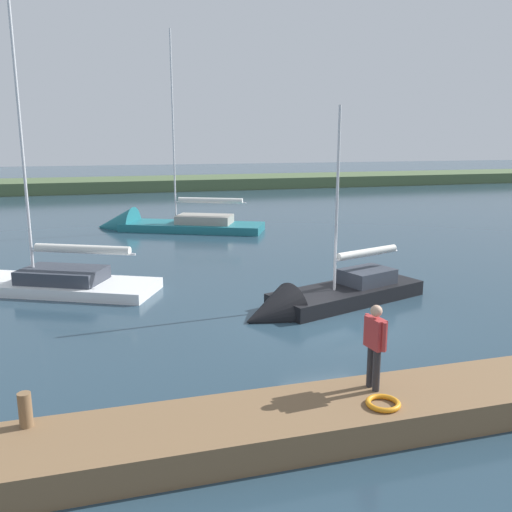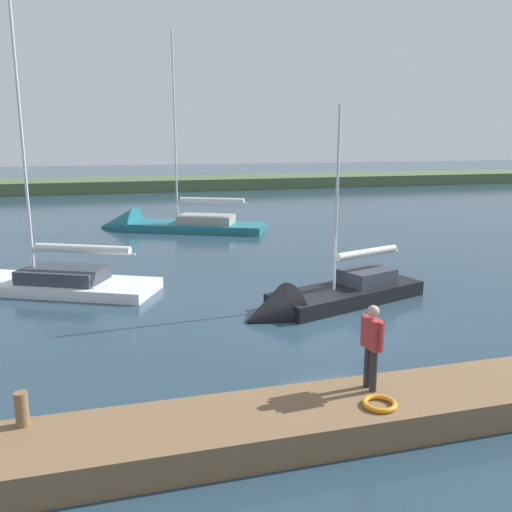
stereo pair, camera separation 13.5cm
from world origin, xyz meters
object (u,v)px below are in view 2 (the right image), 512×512
object	(u,v)px
sailboat_behind_pier	(162,227)
sailboat_outer_mooring	(321,303)
person_on_dock	(372,341)
sailboat_near_dock	(8,285)
mooring_post_near	(22,409)
life_ring_buoy	(380,404)

from	to	relation	value
sailboat_behind_pier	sailboat_outer_mooring	world-z (taller)	sailboat_behind_pier
sailboat_behind_pier	person_on_dock	distance (m)	24.25
person_on_dock	sailboat_near_dock	bearing A→B (deg)	116.93
sailboat_behind_pier	sailboat_near_dock	bearing A→B (deg)	84.95
sailboat_outer_mooring	mooring_post_near	bearing A→B (deg)	20.12
mooring_post_near	sailboat_behind_pier	xyz separation A→B (m)	(-4.84, -23.80, -0.78)
sailboat_outer_mooring	sailboat_near_dock	bearing A→B (deg)	-45.53
sailboat_outer_mooring	person_on_dock	size ratio (longest dim) A/B	4.25
mooring_post_near	sailboat_behind_pier	distance (m)	24.30
life_ring_buoy	sailboat_near_dock	world-z (taller)	sailboat_near_dock
sailboat_behind_pier	sailboat_outer_mooring	bearing A→B (deg)	127.32
sailboat_behind_pier	sailboat_near_dock	distance (m)	13.66
mooring_post_near	sailboat_near_dock	distance (m)	12.27
sailboat_behind_pier	person_on_dock	xyz separation A→B (m)	(-1.69, 24.15, 1.49)
sailboat_near_dock	sailboat_outer_mooring	distance (m)	11.81
mooring_post_near	sailboat_behind_pier	world-z (taller)	sailboat_behind_pier
mooring_post_near	sailboat_near_dock	world-z (taller)	sailboat_near_dock
sailboat_near_dock	person_on_dock	size ratio (longest dim) A/B	6.71
life_ring_buoy	person_on_dock	size ratio (longest dim) A/B	0.38
mooring_post_near	sailboat_outer_mooring	world-z (taller)	sailboat_outer_mooring
mooring_post_near	sailboat_near_dock	size ratio (longest dim) A/B	0.05
sailboat_behind_pier	sailboat_outer_mooring	size ratio (longest dim) A/B	1.72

